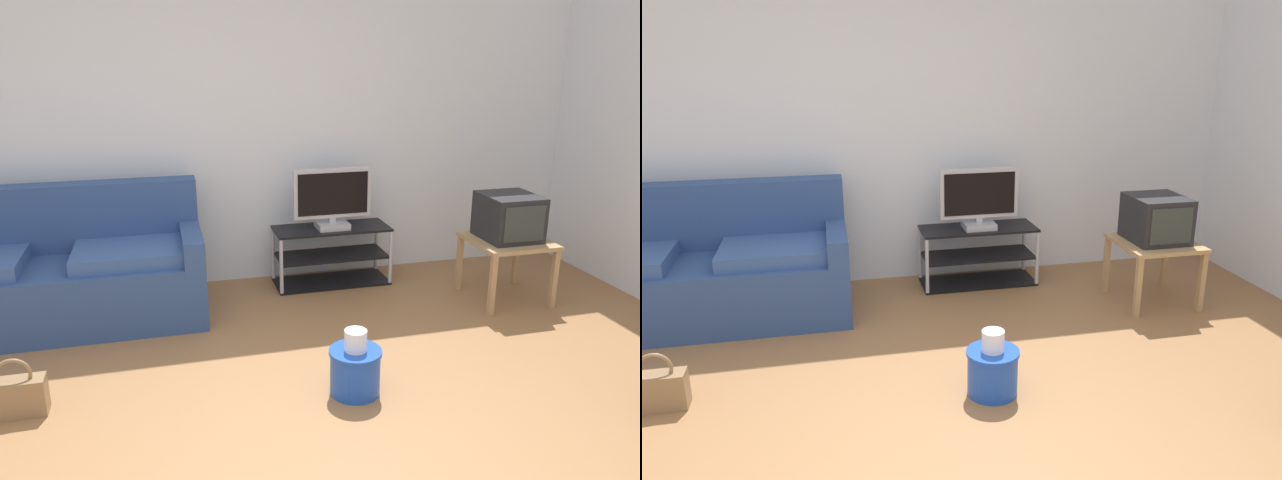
{
  "view_description": "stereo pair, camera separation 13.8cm",
  "coord_description": "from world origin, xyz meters",
  "views": [
    {
      "loc": [
        -0.52,
        -2.44,
        1.85
      ],
      "look_at": [
        0.44,
        1.15,
        0.69
      ],
      "focal_mm": 34.32,
      "sensor_mm": 36.0,
      "label": 1
    },
    {
      "loc": [
        -0.39,
        -2.48,
        1.85
      ],
      "look_at": [
        0.44,
        1.15,
        0.69
      ],
      "focal_mm": 34.32,
      "sensor_mm": 36.0,
      "label": 2
    }
  ],
  "objects": [
    {
      "name": "cleaning_bucket",
      "position": [
        0.45,
        0.45,
        0.16
      ],
      "size": [
        0.3,
        0.3,
        0.38
      ],
      "color": "blue",
      "rests_on": "ground_plane"
    },
    {
      "name": "ground_plane",
      "position": [
        0.0,
        0.0,
        -0.01
      ],
      "size": [
        9.0,
        9.8,
        0.02
      ],
      "primitive_type": "cube",
      "color": "olive"
    },
    {
      "name": "crt_tv",
      "position": [
        1.99,
        1.47,
        0.65
      ],
      "size": [
        0.39,
        0.43,
        0.34
      ],
      "color": "#232326",
      "rests_on": "side_table"
    },
    {
      "name": "handbag",
      "position": [
        -1.34,
        0.69,
        0.11
      ],
      "size": [
        0.3,
        0.13,
        0.33
      ],
      "rotation": [
        0.0,
        0.0,
        0.02
      ],
      "color": "olive",
      "rests_on": "ground_plane"
    },
    {
      "name": "couch",
      "position": [
        -1.29,
        1.9,
        0.35
      ],
      "size": [
        2.04,
        0.81,
        0.94
      ],
      "color": "navy",
      "rests_on": "ground_plane"
    },
    {
      "name": "tv_stand",
      "position": [
        0.79,
        2.13,
        0.24
      ],
      "size": [
        0.94,
        0.38,
        0.48
      ],
      "color": "black",
      "rests_on": "ground_plane"
    },
    {
      "name": "wall_back",
      "position": [
        0.0,
        2.45,
        1.35
      ],
      "size": [
        9.0,
        0.1,
        2.7
      ],
      "primitive_type": "cube",
      "color": "silver",
      "rests_on": "ground_plane"
    },
    {
      "name": "side_table",
      "position": [
        1.99,
        1.46,
        0.41
      ],
      "size": [
        0.57,
        0.57,
        0.48
      ],
      "color": "tan",
      "rests_on": "ground_plane"
    },
    {
      "name": "flat_tv",
      "position": [
        0.79,
        2.11,
        0.71
      ],
      "size": [
        0.63,
        0.22,
        0.49
      ],
      "color": "#B2B2B7",
      "rests_on": "tv_stand"
    }
  ]
}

